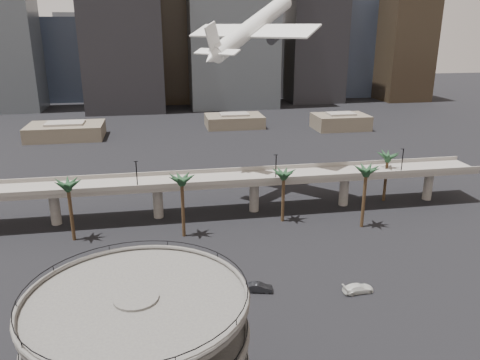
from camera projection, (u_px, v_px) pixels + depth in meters
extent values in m
torus|color=black|center=(141.00, 359.00, 47.48)|extent=(21.80, 21.80, 0.10)
cylinder|color=#4A4845|center=(139.00, 336.00, 46.63)|extent=(22.00, 22.00, 0.45)
torus|color=#4A4845|center=(139.00, 332.00, 46.48)|extent=(22.20, 22.20, 0.50)
torus|color=black|center=(138.00, 325.00, 46.23)|extent=(21.80, 21.80, 0.10)
cylinder|color=#4A4845|center=(136.00, 301.00, 45.37)|extent=(22.00, 22.00, 0.45)
torus|color=#4A4845|center=(136.00, 297.00, 45.22)|extent=(22.20, 22.20, 0.50)
torus|color=black|center=(135.00, 290.00, 44.97)|extent=(21.80, 21.80, 0.10)
cube|color=slate|center=(206.00, 181.00, 105.11)|extent=(130.00, 9.00, 0.90)
cube|color=slate|center=(209.00, 183.00, 100.62)|extent=(130.00, 0.30, 1.00)
cube|color=slate|center=(204.00, 171.00, 109.04)|extent=(130.00, 0.30, 1.00)
cylinder|color=slate|center=(55.00, 208.00, 100.97)|extent=(2.20, 2.20, 8.00)
cylinder|color=slate|center=(158.00, 201.00, 104.61)|extent=(2.20, 2.20, 8.00)
cylinder|color=slate|center=(254.00, 195.00, 108.25)|extent=(2.20, 2.20, 8.00)
cylinder|color=slate|center=(344.00, 190.00, 111.89)|extent=(2.20, 2.20, 8.00)
cylinder|color=slate|center=(428.00, 185.00, 115.53)|extent=(2.20, 2.20, 8.00)
cylinder|color=black|center=(137.00, 175.00, 97.79)|extent=(0.24, 0.24, 6.00)
cylinder|color=black|center=(276.00, 168.00, 102.76)|extent=(0.24, 0.24, 6.00)
cylinder|color=black|center=(402.00, 161.00, 107.72)|extent=(0.24, 0.24, 6.00)
cylinder|color=#48361F|center=(183.00, 208.00, 94.44)|extent=(0.70, 0.70, 12.15)
ellipsoid|color=#19381F|center=(182.00, 178.00, 92.41)|extent=(4.40, 4.40, 2.00)
cylinder|color=#48361F|center=(283.00, 198.00, 102.03)|extent=(0.70, 0.70, 10.80)
ellipsoid|color=#19381F|center=(284.00, 173.00, 100.21)|extent=(4.40, 4.40, 2.00)
cylinder|color=#48361F|center=(364.00, 199.00, 98.79)|extent=(0.70, 0.70, 12.60)
ellipsoid|color=#19381F|center=(367.00, 169.00, 96.68)|extent=(4.40, 4.40, 2.00)
cylinder|color=#48361F|center=(386.00, 179.00, 114.07)|extent=(0.70, 0.70, 11.25)
ellipsoid|color=#19381F|center=(388.00, 155.00, 112.18)|extent=(4.40, 4.40, 2.00)
cylinder|color=#48361F|center=(71.00, 213.00, 92.74)|extent=(0.70, 0.70, 11.70)
ellipsoid|color=#19381F|center=(67.00, 183.00, 90.78)|extent=(4.40, 4.40, 2.00)
cube|color=brown|center=(66.00, 131.00, 178.77)|extent=(28.00, 18.00, 5.50)
cube|color=slate|center=(65.00, 123.00, 177.78)|extent=(14.00, 9.00, 0.80)
cube|color=brown|center=(234.00, 121.00, 199.28)|extent=(24.00, 16.00, 5.00)
cube|color=slate|center=(234.00, 114.00, 198.37)|extent=(12.00, 8.00, 0.80)
cube|color=brown|center=(340.00, 122.00, 195.02)|extent=(22.00, 15.00, 6.00)
cube|color=slate|center=(341.00, 114.00, 193.95)|extent=(11.00, 7.50, 0.80)
cube|color=#4A5157|center=(8.00, 34.00, 227.60)|extent=(26.00, 24.00, 74.26)
cube|color=#343D50|center=(75.00, 59.00, 268.94)|extent=(30.00, 30.00, 45.70)
cube|color=slate|center=(71.00, 15.00, 261.38)|extent=(16.50, 16.50, 2.40)
cube|color=black|center=(120.00, 1.00, 222.56)|extent=(38.00, 30.00, 104.72)
cube|color=#2E251A|center=(181.00, 22.00, 253.89)|extent=(28.00, 26.00, 85.68)
cube|color=gray|center=(264.00, 62.00, 283.37)|extent=(24.00, 24.00, 39.98)
cube|color=slate|center=(264.00, 26.00, 276.70)|extent=(13.20, 13.20, 2.40)
cube|color=black|center=(315.00, 18.00, 255.87)|extent=(30.00, 28.00, 90.44)
cube|color=#343D50|center=(346.00, 39.00, 282.77)|extent=(34.00, 30.00, 66.64)
cube|color=#2E251A|center=(404.00, 51.00, 265.34)|extent=(26.00, 26.00, 55.22)
cube|color=gray|center=(200.00, 64.00, 296.54)|extent=(22.00, 22.00, 36.18)
cube|color=slate|center=(199.00, 32.00, 290.47)|extent=(12.10, 12.10, 2.40)
cylinder|color=silver|center=(253.00, 26.00, 110.65)|extent=(24.42, 23.96, 15.47)
cone|color=silver|center=(288.00, 0.00, 120.86)|extent=(6.44, 6.42, 5.16)
cone|color=silver|center=(211.00, 58.00, 100.45)|extent=(6.01, 5.98, 4.75)
cube|color=silver|center=(251.00, 31.00, 110.38)|extent=(28.09, 28.56, 3.09)
cube|color=silver|center=(217.00, 52.00, 101.50)|extent=(9.58, 9.72, 1.27)
cube|color=silver|center=(213.00, 38.00, 99.69)|extent=(4.28, 4.18, 6.99)
cylinder|color=#28282D|center=(233.00, 36.00, 114.99)|extent=(5.23, 5.18, 3.82)
cylinder|color=#28282D|center=(276.00, 36.00, 108.24)|extent=(5.23, 5.18, 3.82)
imported|color=red|center=(204.00, 323.00, 66.77)|extent=(5.08, 2.81, 1.63)
imported|color=black|center=(259.00, 287.00, 75.98)|extent=(4.75, 2.63, 1.48)
imported|color=silver|center=(358.00, 288.00, 75.76)|extent=(5.26, 2.49, 1.48)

